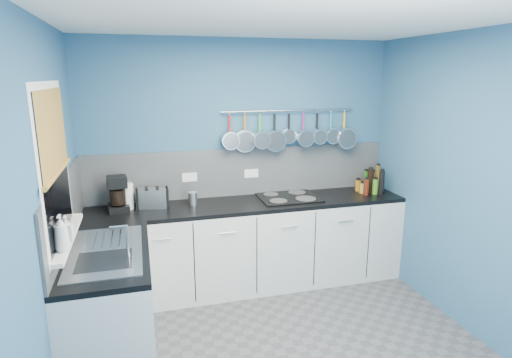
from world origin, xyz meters
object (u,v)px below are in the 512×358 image
soap_bottle_b (66,228)px  soap_bottle_a (61,233)px  paper_towel (128,196)px  hob (288,197)px  toaster (152,198)px  canister (193,198)px  coffee_maker (118,194)px

soap_bottle_b → soap_bottle_a: bearing=-90.0°
paper_towel → hob: 1.60m
paper_towel → toaster: 0.23m
soap_bottle_a → soap_bottle_b: soap_bottle_a is taller
canister → hob: (0.99, -0.01, -0.06)m
soap_bottle_a → coffee_maker: bearing=77.0°
soap_bottle_a → soap_bottle_b: (0.00, 0.19, -0.03)m
coffee_maker → toaster: (0.31, 0.04, -0.07)m
hob → paper_towel: bearing=178.5°
hob → canister: bearing=179.6°
soap_bottle_a → canister: bearing=51.9°
hob → toaster: bearing=178.4°
canister → soap_bottle_a: bearing=-128.1°
soap_bottle_a → hob: size_ratio=0.39×
coffee_maker → toaster: 0.32m
soap_bottle_a → paper_towel: size_ratio=0.96×
soap_bottle_b → toaster: 1.26m
coffee_maker → hob: (1.68, 0.00, -0.16)m
soap_bottle_a → toaster: size_ratio=0.85×
soap_bottle_b → toaster: bearing=61.4°
soap_bottle_a → hob: soap_bottle_a is taller
paper_towel → coffee_maker: bearing=-151.6°
canister → paper_towel: bearing=176.6°
soap_bottle_a → paper_towel: bearing=73.8°
soap_bottle_b → canister: 1.46m
soap_bottle_b → toaster: (0.60, 1.10, -0.15)m
soap_bottle_b → paper_towel: soap_bottle_b is taller
soap_bottle_b → canister: bearing=47.3°
coffee_maker → toaster: size_ratio=1.16×
coffee_maker → hob: bearing=-6.6°
coffee_maker → canister: 0.70m
toaster → canister: (0.38, -0.03, -0.03)m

